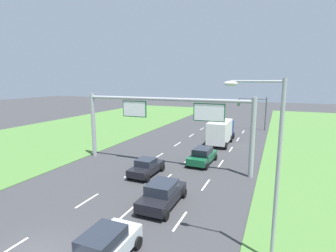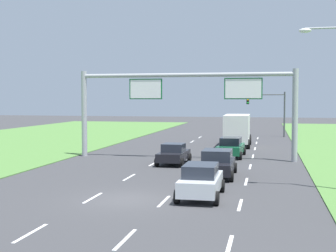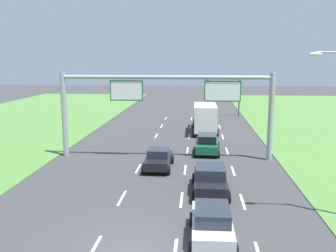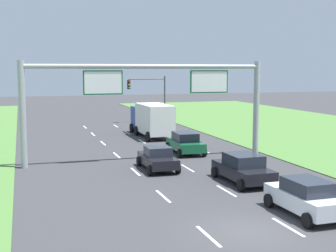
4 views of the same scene
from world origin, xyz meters
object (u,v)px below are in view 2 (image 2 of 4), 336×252
box_truck (238,129)px  traffic_light_mast (269,106)px  car_mid_lane (231,147)px  sign_gantry (187,97)px  car_far_ahead (217,163)px  car_lead_silver (201,181)px  car_near_red (174,154)px

box_truck → traffic_light_mast: bearing=75.2°
car_mid_lane → sign_gantry: bearing=-146.1°
car_far_ahead → car_lead_silver: bearing=-91.6°
car_near_red → car_lead_silver: bearing=-71.1°
car_far_ahead → car_near_red: bearing=127.3°
car_far_ahead → box_truck: box_truck is taller
car_near_red → traffic_light_mast: 27.58m
car_near_red → car_mid_lane: 6.36m
sign_gantry → car_lead_silver: bearing=-77.5°
car_lead_silver → car_mid_lane: 16.17m
car_lead_silver → traffic_light_mast: (3.17, 37.58, 3.03)m
car_near_red → traffic_light_mast: size_ratio=0.73×
traffic_light_mast → car_mid_lane: bearing=-98.0°
car_far_ahead → box_truck: bearing=89.4°
car_far_ahead → traffic_light_mast: size_ratio=0.81×
traffic_light_mast → car_lead_silver: bearing=-94.8°
car_lead_silver → car_far_ahead: 6.30m
car_near_red → car_far_ahead: 5.98m
car_far_ahead → box_truck: 19.29m
car_lead_silver → box_truck: (0.11, 25.56, 0.87)m
car_mid_lane → car_far_ahead: car_far_ahead is taller
sign_gantry → traffic_light_mast: (6.31, 23.43, -1.01)m
car_near_red → car_lead_silver: size_ratio=0.98×
sign_gantry → traffic_light_mast: 24.29m
car_mid_lane → box_truck: size_ratio=0.59×
car_lead_silver → traffic_light_mast: 37.83m
traffic_light_mast → box_truck: bearing=-104.3°
car_mid_lane → box_truck: (-0.06, 9.39, 0.90)m
car_near_red → car_mid_lane: size_ratio=0.90×
car_mid_lane → box_truck: bearing=92.7°
sign_gantry → car_far_ahead: bearing=-67.5°
car_far_ahead → car_mid_lane: bearing=89.1°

